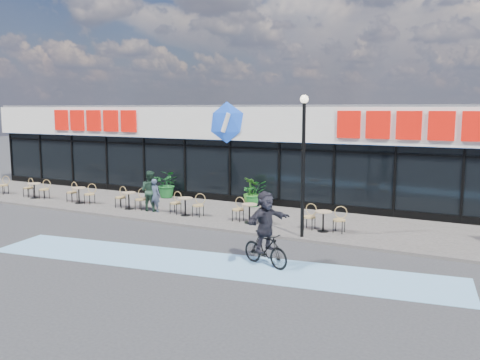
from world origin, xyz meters
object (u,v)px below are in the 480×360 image
object	(u,v)px
patron_left	(155,195)
potted_plant_mid	(254,193)
potted_plant_right	(251,192)
patron_right	(150,191)
cyclist_a	(265,231)
potted_plant_left	(167,184)
lamp_post	(303,153)

from	to	relation	value
patron_left	potted_plant_mid	bearing A→B (deg)	-134.17
potted_plant_right	patron_right	distance (m)	4.49
cyclist_a	patron_left	bearing A→B (deg)	148.57
potted_plant_left	cyclist_a	bearing A→B (deg)	-40.57
potted_plant_mid	patron_left	world-z (taller)	patron_left
potted_plant_mid	patron_right	size ratio (longest dim) A/B	0.68
lamp_post	potted_plant_right	bearing A→B (deg)	133.65
potted_plant_left	potted_plant_right	distance (m)	4.57
lamp_post	patron_right	size ratio (longest dim) A/B	2.76
lamp_post	cyclist_a	bearing A→B (deg)	-87.96
potted_plant_left	patron_right	distance (m)	3.25
potted_plant_left	potted_plant_mid	distance (m)	4.73
patron_right	potted_plant_right	bearing A→B (deg)	-141.77
potted_plant_left	patron_right	xyz separation A→B (m)	(1.24, -3.00, 0.19)
potted_plant_right	cyclist_a	world-z (taller)	cyclist_a
potted_plant_mid	cyclist_a	world-z (taller)	cyclist_a
lamp_post	potted_plant_mid	size ratio (longest dim) A/B	4.08
patron_left	cyclist_a	xyz separation A→B (m)	(7.13, -4.35, 0.21)
potted_plant_right	patron_right	bearing A→B (deg)	-137.89
lamp_post	potted_plant_right	world-z (taller)	lamp_post
potted_plant_mid	lamp_post	bearing A→B (deg)	-47.36
patron_right	cyclist_a	world-z (taller)	cyclist_a
patron_right	potted_plant_left	bearing A→B (deg)	-71.45
patron_right	patron_left	bearing A→B (deg)	162.89
potted_plant_left	patron_left	world-z (taller)	patron_left
potted_plant_mid	cyclist_a	distance (m)	8.41
lamp_post	potted_plant_left	world-z (taller)	lamp_post
patron_right	potted_plant_mid	bearing A→B (deg)	-143.32
potted_plant_left	patron_left	xyz separation A→B (m)	(1.55, -3.07, 0.03)
patron_left	potted_plant_right	bearing A→B (deg)	-132.48
potted_plant_mid	potted_plant_right	world-z (taller)	potted_plant_right
potted_plant_mid	cyclist_a	size ratio (longest dim) A/B	0.54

